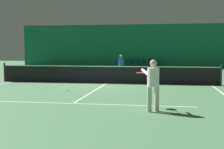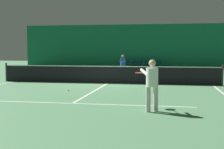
# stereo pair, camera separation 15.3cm
# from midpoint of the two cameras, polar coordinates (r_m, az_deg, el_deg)

# --- Properties ---
(ground_plane) EXTENTS (60.00, 60.00, 0.00)m
(ground_plane) POSITION_cam_midpoint_polar(r_m,az_deg,el_deg) (16.94, -1.25, -1.62)
(ground_plane) COLOR #4C7F56
(backdrop_curtain) EXTENTS (23.00, 0.12, 4.31)m
(backdrop_curtain) POSITION_cam_midpoint_polar(r_m,az_deg,el_deg) (31.30, 3.69, 5.20)
(backdrop_curtain) COLOR #146042
(backdrop_curtain) RESTS_ON ground
(court_line_baseline_far) EXTENTS (11.00, 0.10, 0.00)m
(court_line_baseline_far) POSITION_cam_midpoint_polar(r_m,az_deg,el_deg) (28.68, 3.14, 0.95)
(court_line_baseline_far) COLOR silver
(court_line_baseline_far) RESTS_ON ground
(court_line_service_far) EXTENTS (8.25, 0.10, 0.00)m
(court_line_service_far) POSITION_cam_midpoint_polar(r_m,az_deg,el_deg) (23.23, 1.66, 0.09)
(court_line_service_far) COLOR silver
(court_line_service_far) RESTS_ON ground
(court_line_service_near) EXTENTS (8.25, 0.10, 0.00)m
(court_line_service_near) POSITION_cam_midpoint_polar(r_m,az_deg,el_deg) (10.77, -7.56, -5.27)
(court_line_service_near) COLOR silver
(court_line_service_near) RESTS_ON ground
(court_line_sideline_left) EXTENTS (0.10, 23.80, 0.00)m
(court_line_sideline_left) POSITION_cam_midpoint_polar(r_m,az_deg,el_deg) (18.74, -18.02, -1.24)
(court_line_sideline_left) COLOR silver
(court_line_sideline_left) RESTS_ON ground
(court_line_sideline_right) EXTENTS (0.10, 23.80, 0.00)m
(court_line_sideline_right) POSITION_cam_midpoint_polar(r_m,az_deg,el_deg) (16.82, 17.51, -1.87)
(court_line_sideline_right) COLOR silver
(court_line_sideline_right) RESTS_ON ground
(court_line_centre) EXTENTS (0.10, 12.80, 0.00)m
(court_line_centre) POSITION_cam_midpoint_polar(r_m,az_deg,el_deg) (16.94, -1.25, -1.61)
(court_line_centre) COLOR silver
(court_line_centre) RESTS_ON ground
(tennis_net) EXTENTS (12.00, 0.10, 1.07)m
(tennis_net) POSITION_cam_midpoint_polar(r_m,az_deg,el_deg) (16.89, -1.25, 0.10)
(tennis_net) COLOR black
(tennis_net) RESTS_ON ground
(player_near) EXTENTS (0.88, 1.31, 1.54)m
(player_near) POSITION_cam_midpoint_polar(r_m,az_deg,el_deg) (9.30, 6.96, -1.25)
(player_near) COLOR beige
(player_near) RESTS_ON ground
(player_far) EXTENTS (0.45, 1.29, 1.49)m
(player_far) POSITION_cam_midpoint_polar(r_m,az_deg,el_deg) (20.40, 1.47, 1.89)
(player_far) COLOR navy
(player_far) RESTS_ON ground
(courtside_chair_0) EXTENTS (0.44, 0.44, 0.84)m
(courtside_chair_0) POSITION_cam_midpoint_polar(r_m,az_deg,el_deg) (30.90, 1.59, 2.12)
(courtside_chair_0) COLOR #2D2D2D
(courtside_chair_0) RESTS_ON ground
(courtside_chair_1) EXTENTS (0.44, 0.44, 0.84)m
(courtside_chair_1) POSITION_cam_midpoint_polar(r_m,az_deg,el_deg) (30.83, 2.72, 2.11)
(courtside_chair_1) COLOR #2D2D2D
(courtside_chair_1) RESTS_ON ground
(courtside_chair_2) EXTENTS (0.44, 0.44, 0.84)m
(courtside_chair_2) POSITION_cam_midpoint_polar(r_m,az_deg,el_deg) (30.76, 3.85, 2.10)
(courtside_chair_2) COLOR #2D2D2D
(courtside_chair_2) RESTS_ON ground
(courtside_chair_3) EXTENTS (0.44, 0.44, 0.84)m
(courtside_chair_3) POSITION_cam_midpoint_polar(r_m,az_deg,el_deg) (30.71, 4.99, 2.09)
(courtside_chair_3) COLOR #2D2D2D
(courtside_chair_3) RESTS_ON ground
(courtside_chair_4) EXTENTS (0.44, 0.44, 0.84)m
(courtside_chair_4) POSITION_cam_midpoint_polar(r_m,az_deg,el_deg) (30.67, 6.13, 2.07)
(courtside_chair_4) COLOR #2D2D2D
(courtside_chair_4) RESTS_ON ground
(courtside_chair_5) EXTENTS (0.44, 0.44, 0.84)m
(courtside_chair_5) POSITION_cam_midpoint_polar(r_m,az_deg,el_deg) (30.64, 7.27, 2.06)
(courtside_chair_5) COLOR #2D2D2D
(courtside_chair_5) RESTS_ON ground
(courtside_chair_6) EXTENTS (0.44, 0.44, 0.84)m
(courtside_chair_6) POSITION_cam_midpoint_polar(r_m,az_deg,el_deg) (30.62, 8.42, 2.05)
(courtside_chair_6) COLOR #2D2D2D
(courtside_chair_6) RESTS_ON ground
(tennis_ball) EXTENTS (0.07, 0.07, 0.07)m
(tennis_ball) POSITION_cam_midpoint_polar(r_m,az_deg,el_deg) (14.00, -8.44, -2.86)
(tennis_ball) COLOR #D1DB33
(tennis_ball) RESTS_ON ground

